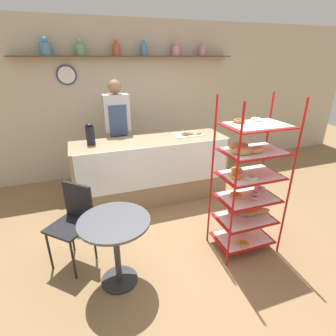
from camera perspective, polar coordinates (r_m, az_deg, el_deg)
name	(u,v)px	position (r m, az deg, el deg)	size (l,w,h in m)	color
ground_plane	(179,242)	(3.36, 2.43, -15.70)	(14.00, 14.00, 0.00)	olive
back_wall	(131,100)	(4.99, -8.03, 14.46)	(10.00, 0.30, 2.70)	beige
display_counter	(152,170)	(4.06, -3.58, -0.42)	(2.31, 0.66, 0.97)	#937A5B
pastry_rack	(248,186)	(2.99, 17.12, -3.77)	(0.70, 0.47, 1.76)	#B71414
person_worker	(118,132)	(4.31, -10.83, 7.73)	(0.39, 0.23, 1.79)	#282833
cafe_table	(116,237)	(2.59, -11.35, -14.45)	(0.67, 0.67, 0.73)	#262628
cafe_chair	(74,217)	(2.96, -19.81, -9.91)	(0.54, 0.54, 0.90)	black
coffee_carafe	(90,134)	(3.79, -16.57, 7.05)	(0.12, 0.12, 0.30)	black
donut_tray_counter	(191,133)	(4.17, 5.00, 7.52)	(0.48, 0.30, 0.05)	silver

